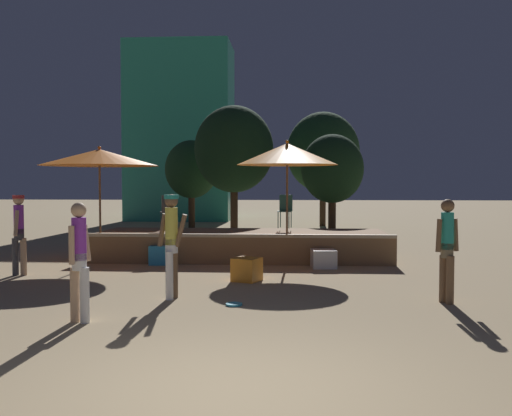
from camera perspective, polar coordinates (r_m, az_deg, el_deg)
ground_plane at (r=5.57m, az=-2.82°, el=-18.14°), size 120.00×120.00×0.00m
wooden_deck at (r=15.07m, az=-1.47°, el=-3.69°), size 7.59×2.88×0.74m
patio_umbrella_0 at (r=14.46m, az=-15.39°, el=4.89°), size 2.87×2.87×2.87m
patio_umbrella_1 at (r=13.70m, az=3.13°, el=5.39°), size 2.42×2.42×2.99m
cube_seat_0 at (r=11.46m, az=-0.92°, el=-6.16°), size 0.64×0.64×0.47m
cube_seat_1 at (r=13.98m, az=-9.50°, el=-4.63°), size 0.52×0.52×0.46m
cube_seat_2 at (r=13.31m, az=6.77°, el=-5.06°), size 0.60×0.60×0.42m
person_0 at (r=9.72m, az=-8.45°, el=-3.13°), size 0.56×0.30×1.77m
person_1 at (r=8.38m, az=-17.26°, el=-4.79°), size 0.29×0.46×1.69m
person_2 at (r=9.79m, az=18.57°, el=-3.73°), size 0.44×0.28×1.70m
person_3 at (r=13.07m, az=-22.62°, el=-2.06°), size 0.29×0.53×1.71m
bistro_chair_0 at (r=15.58m, az=2.95°, el=0.02°), size 0.41×0.42×0.90m
bistro_chair_1 at (r=15.27m, az=-8.80°, el=-0.06°), size 0.44×0.44×0.90m
frisbee_disc at (r=9.27m, az=-2.22°, el=-9.60°), size 0.26×0.26×0.03m
background_tree_0 at (r=21.37m, az=-2.21°, el=5.87°), size 2.95×2.95×4.84m
background_tree_1 at (r=26.15m, az=6.71°, el=5.55°), size 3.30×3.30×5.18m
background_tree_2 at (r=24.59m, az=-6.48°, el=3.83°), size 2.26×2.26×3.79m
background_tree_3 at (r=20.74m, az=7.64°, el=3.88°), size 2.25×2.25×3.71m
distant_building at (r=30.66m, az=-7.54°, el=7.46°), size 5.39×3.34×9.23m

